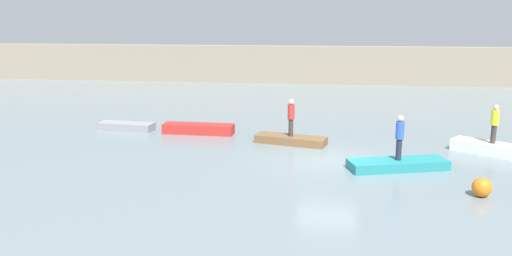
# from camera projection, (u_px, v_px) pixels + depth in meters

# --- Properties ---
(ground_plane) EXTENTS (120.00, 120.00, 0.00)m
(ground_plane) POSITION_uv_depth(u_px,v_px,m) (328.00, 161.00, 20.86)
(ground_plane) COLOR slate
(embankment_wall) EXTENTS (80.00, 1.20, 3.27)m
(embankment_wall) POSITION_uv_depth(u_px,v_px,m) (326.00, 65.00, 44.58)
(embankment_wall) COLOR gray
(embankment_wall) RESTS_ON ground_plane
(rowboat_grey) EXTENTS (3.01, 1.24, 0.40)m
(rowboat_grey) POSITION_uv_depth(u_px,v_px,m) (126.00, 126.00, 26.46)
(rowboat_grey) COLOR gray
(rowboat_grey) RESTS_ON ground_plane
(rowboat_red) EXTENTS (3.61, 1.05, 0.50)m
(rowboat_red) POSITION_uv_depth(u_px,v_px,m) (198.00, 129.00, 25.67)
(rowboat_red) COLOR red
(rowboat_red) RESTS_ON ground_plane
(rowboat_brown) EXTENTS (3.45, 1.82, 0.37)m
(rowboat_brown) POSITION_uv_depth(u_px,v_px,m) (291.00, 140.00, 23.64)
(rowboat_brown) COLOR brown
(rowboat_brown) RESTS_ON ground_plane
(rowboat_teal) EXTENTS (4.02, 2.20, 0.37)m
(rowboat_teal) POSITION_uv_depth(u_px,v_px,m) (398.00, 165.00, 19.71)
(rowboat_teal) COLOR teal
(rowboat_teal) RESTS_ON ground_plane
(rowboat_white) EXTENTS (3.28, 2.71, 0.48)m
(rowboat_white) POSITION_uv_depth(u_px,v_px,m) (492.00, 149.00, 21.84)
(rowboat_white) COLOR white
(rowboat_white) RESTS_ON ground_plane
(person_hiviz_shirt) EXTENTS (0.32, 0.32, 1.68)m
(person_hiviz_shirt) POSITION_uv_depth(u_px,v_px,m) (495.00, 122.00, 21.59)
(person_hiviz_shirt) COLOR #38332D
(person_hiviz_shirt) RESTS_ON rowboat_white
(person_red_shirt) EXTENTS (0.32, 0.32, 1.74)m
(person_red_shirt) POSITION_uv_depth(u_px,v_px,m) (291.00, 115.00, 23.39)
(person_red_shirt) COLOR #38332D
(person_red_shirt) RESTS_ON rowboat_brown
(person_blue_shirt) EXTENTS (0.32, 0.32, 1.77)m
(person_blue_shirt) POSITION_uv_depth(u_px,v_px,m) (400.00, 135.00, 19.45)
(person_blue_shirt) COLOR #232838
(person_blue_shirt) RESTS_ON rowboat_teal
(mooring_buoy) EXTENTS (0.64, 0.64, 0.64)m
(mooring_buoy) POSITION_uv_depth(u_px,v_px,m) (482.00, 187.00, 16.67)
(mooring_buoy) COLOR orange
(mooring_buoy) RESTS_ON ground_plane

